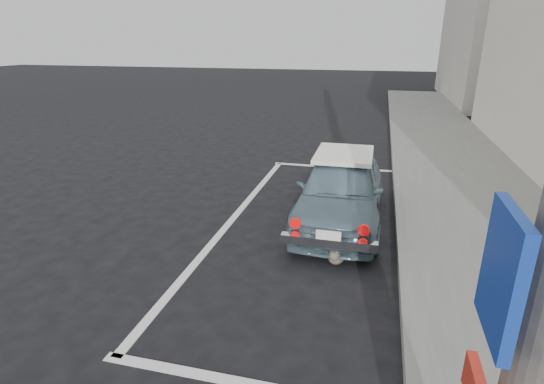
% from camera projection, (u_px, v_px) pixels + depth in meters
% --- Properties ---
extents(ground, '(80.00, 80.00, 0.00)m').
position_uv_depth(ground, '(221.00, 340.00, 4.36)').
color(ground, black).
rests_on(ground, ground).
extents(sidewalk, '(2.80, 40.00, 0.15)m').
position_uv_depth(sidewalk, '(511.00, 274.00, 5.42)').
color(sidewalk, slate).
rests_on(sidewalk, ground).
extents(building_far, '(3.50, 10.00, 8.00)m').
position_uv_depth(building_far, '(497.00, 14.00, 19.77)').
color(building_far, beige).
rests_on(building_far, ground).
extents(pline_front, '(3.00, 0.12, 0.01)m').
position_uv_depth(pline_front, '(336.00, 167.00, 10.17)').
color(pline_front, silver).
rests_on(pline_front, ground).
extents(pline_side, '(0.12, 7.00, 0.01)m').
position_uv_depth(pline_side, '(233.00, 218.00, 7.30)').
color(pline_side, silver).
rests_on(pline_side, ground).
extents(retro_coupe, '(1.35, 3.35, 1.14)m').
position_uv_depth(retro_coupe, '(341.00, 189.00, 7.01)').
color(retro_coupe, slate).
rests_on(retro_coupe, ground).
extents(cat, '(0.28, 0.52, 0.28)m').
position_uv_depth(cat, '(336.00, 255.00, 5.80)').
color(cat, '#716356').
rests_on(cat, ground).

